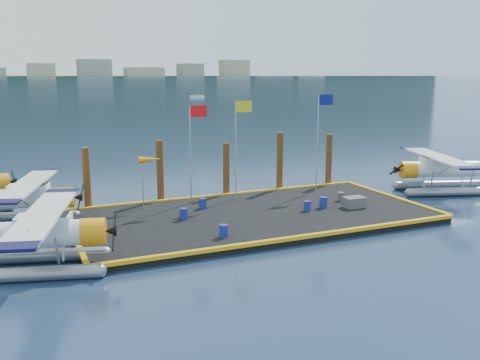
{
  "coord_description": "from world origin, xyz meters",
  "views": [
    {
      "loc": [
        -12.61,
        -26.91,
        8.42
      ],
      "look_at": [
        0.01,
        2.0,
        1.98
      ],
      "focal_mm": 40.0,
      "sensor_mm": 36.0,
      "label": 1
    }
  ],
  "objects_px": {
    "piling_3": "(280,163)",
    "flagpole_yellow": "(239,135)",
    "drum_5": "(203,203)",
    "flagpole_blue": "(320,128)",
    "drum_2": "(323,202)",
    "crate": "(354,202)",
    "drum_3": "(224,231)",
    "flagpole_red": "(193,139)",
    "piling_0": "(87,181)",
    "windsock": "(150,161)",
    "seaplane_a": "(35,238)",
    "seaplane_d": "(442,171)",
    "piling_1": "(160,173)",
    "seaplane_b": "(22,202)",
    "piling_4": "(329,162)",
    "drum_0": "(184,214)",
    "drum_1": "(307,206)",
    "drum_4": "(341,196)",
    "piling_2": "(226,171)"
  },
  "relations": [
    {
      "from": "piling_0",
      "to": "drum_3",
      "type": "bearing_deg",
      "value": -59.39
    },
    {
      "from": "drum_1",
      "to": "crate",
      "type": "height_order",
      "value": "crate"
    },
    {
      "from": "drum_1",
      "to": "piling_4",
      "type": "xyz_separation_m",
      "value": [
        5.37,
        6.12,
        1.31
      ]
    },
    {
      "from": "drum_0",
      "to": "drum_5",
      "type": "xyz_separation_m",
      "value": [
        1.79,
        1.93,
        -0.02
      ]
    },
    {
      "from": "flagpole_red",
      "to": "crate",
      "type": "bearing_deg",
      "value": -30.41
    },
    {
      "from": "piling_1",
      "to": "seaplane_b",
      "type": "bearing_deg",
      "value": -169.44
    },
    {
      "from": "piling_4",
      "to": "piling_1",
      "type": "bearing_deg",
      "value": 180.0
    },
    {
      "from": "drum_4",
      "to": "crate",
      "type": "distance_m",
      "value": 1.73
    },
    {
      "from": "seaplane_d",
      "to": "flagpole_blue",
      "type": "distance_m",
      "value": 9.38
    },
    {
      "from": "seaplane_a",
      "to": "seaplane_d",
      "type": "distance_m",
      "value": 27.44
    },
    {
      "from": "seaplane_d",
      "to": "piling_1",
      "type": "xyz_separation_m",
      "value": [
        -19.13,
        4.22,
        0.58
      ]
    },
    {
      "from": "drum_0",
      "to": "flagpole_yellow",
      "type": "height_order",
      "value": "flagpole_yellow"
    },
    {
      "from": "flagpole_yellow",
      "to": "flagpole_blue",
      "type": "height_order",
      "value": "flagpole_blue"
    },
    {
      "from": "drum_2",
      "to": "drum_3",
      "type": "xyz_separation_m",
      "value": [
        -7.62,
        -2.99,
        -0.01
      ]
    },
    {
      "from": "drum_4",
      "to": "piling_0",
      "type": "xyz_separation_m",
      "value": [
        -14.82,
        4.82,
        1.33
      ]
    },
    {
      "from": "windsock",
      "to": "crate",
      "type": "bearing_deg",
      "value": -23.9
    },
    {
      "from": "windsock",
      "to": "piling_0",
      "type": "height_order",
      "value": "piling_0"
    },
    {
      "from": "piling_0",
      "to": "piling_2",
      "type": "relative_size",
      "value": 1.05
    },
    {
      "from": "flagpole_red",
      "to": "windsock",
      "type": "xyz_separation_m",
      "value": [
        -2.73,
        0.0,
        -1.17
      ]
    },
    {
      "from": "piling_3",
      "to": "seaplane_a",
      "type": "bearing_deg",
      "value": -151.31
    },
    {
      "from": "drum_1",
      "to": "crate",
      "type": "relative_size",
      "value": 0.46
    },
    {
      "from": "piling_0",
      "to": "flagpole_red",
      "type": "bearing_deg",
      "value": -14.46
    },
    {
      "from": "drum_0",
      "to": "piling_0",
      "type": "xyz_separation_m",
      "value": [
        -4.42,
        5.04,
        1.28
      ]
    },
    {
      "from": "seaplane_a",
      "to": "drum_1",
      "type": "height_order",
      "value": "seaplane_a"
    },
    {
      "from": "seaplane_a",
      "to": "seaplane_d",
      "type": "bearing_deg",
      "value": 115.46
    },
    {
      "from": "drum_3",
      "to": "windsock",
      "type": "height_order",
      "value": "windsock"
    },
    {
      "from": "drum_1",
      "to": "flagpole_yellow",
      "type": "bearing_deg",
      "value": 118.28
    },
    {
      "from": "drum_1",
      "to": "drum_3",
      "type": "bearing_deg",
      "value": -156.71
    },
    {
      "from": "drum_5",
      "to": "crate",
      "type": "distance_m",
      "value": 9.09
    },
    {
      "from": "drum_5",
      "to": "flagpole_red",
      "type": "relative_size",
      "value": 0.1
    },
    {
      "from": "drum_5",
      "to": "piling_4",
      "type": "relative_size",
      "value": 0.15
    },
    {
      "from": "drum_5",
      "to": "piling_1",
      "type": "xyz_separation_m",
      "value": [
        -1.71,
        3.11,
        1.4
      ]
    },
    {
      "from": "piling_3",
      "to": "flagpole_yellow",
      "type": "bearing_deg",
      "value": -157.15
    },
    {
      "from": "drum_3",
      "to": "flagpole_blue",
      "type": "bearing_deg",
      "value": 36.13
    },
    {
      "from": "drum_5",
      "to": "flagpole_blue",
      "type": "height_order",
      "value": "flagpole_blue"
    },
    {
      "from": "flagpole_red",
      "to": "windsock",
      "type": "distance_m",
      "value": 2.97
    },
    {
      "from": "piling_1",
      "to": "drum_0",
      "type": "bearing_deg",
      "value": -90.96
    },
    {
      "from": "drum_5",
      "to": "flagpole_blue",
      "type": "bearing_deg",
      "value": 9.54
    },
    {
      "from": "piling_0",
      "to": "windsock",
      "type": "bearing_deg",
      "value": -24.73
    },
    {
      "from": "seaplane_a",
      "to": "drum_4",
      "type": "height_order",
      "value": "seaplane_a"
    },
    {
      "from": "crate",
      "to": "piling_3",
      "type": "xyz_separation_m",
      "value": [
        -1.62,
        6.54,
        1.44
      ]
    },
    {
      "from": "drum_5",
      "to": "piling_2",
      "type": "xyz_separation_m",
      "value": [
        2.79,
        3.11,
        1.2
      ]
    },
    {
      "from": "seaplane_a",
      "to": "flagpole_blue",
      "type": "relative_size",
      "value": 1.48
    },
    {
      "from": "flagpole_blue",
      "to": "piling_0",
      "type": "height_order",
      "value": "flagpole_blue"
    },
    {
      "from": "drum_3",
      "to": "drum_4",
      "type": "height_order",
      "value": "drum_3"
    },
    {
      "from": "windsock",
      "to": "flagpole_red",
      "type": "bearing_deg",
      "value": 0.0
    },
    {
      "from": "flagpole_yellow",
      "to": "seaplane_b",
      "type": "bearing_deg",
      "value": 179.67
    },
    {
      "from": "drum_1",
      "to": "drum_5",
      "type": "distance_m",
      "value": 6.2
    },
    {
      "from": "drum_5",
      "to": "piling_3",
      "type": "height_order",
      "value": "piling_3"
    },
    {
      "from": "drum_2",
      "to": "drum_5",
      "type": "distance_m",
      "value": 7.21
    }
  ]
}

